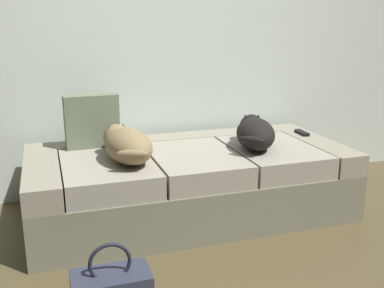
{
  "coord_description": "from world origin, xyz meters",
  "views": [
    {
      "loc": [
        -0.85,
        -1.54,
        1.23
      ],
      "look_at": [
        0.0,
        1.06,
        0.49
      ],
      "focal_mm": 42.61,
      "sensor_mm": 36.0,
      "label": 1
    }
  ],
  "objects_px": {
    "dog_tan": "(126,144)",
    "tv_remote": "(302,133)",
    "throw_pillow": "(92,121)",
    "dog_dark": "(255,132)",
    "couch": "(190,182)"
  },
  "relations": [
    {
      "from": "couch",
      "to": "tv_remote",
      "type": "distance_m",
      "value": 0.93
    },
    {
      "from": "throw_pillow",
      "to": "dog_dark",
      "type": "bearing_deg",
      "value": -18.94
    },
    {
      "from": "couch",
      "to": "throw_pillow",
      "type": "height_order",
      "value": "throw_pillow"
    },
    {
      "from": "dog_tan",
      "to": "tv_remote",
      "type": "relative_size",
      "value": 3.85
    },
    {
      "from": "dog_dark",
      "to": "dog_tan",
      "type": "bearing_deg",
      "value": -177.48
    },
    {
      "from": "couch",
      "to": "tv_remote",
      "type": "relative_size",
      "value": 13.35
    },
    {
      "from": "dog_tan",
      "to": "dog_dark",
      "type": "height_order",
      "value": "dog_tan"
    },
    {
      "from": "dog_tan",
      "to": "throw_pillow",
      "type": "xyz_separation_m",
      "value": [
        -0.15,
        0.38,
        0.07
      ]
    },
    {
      "from": "dog_tan",
      "to": "throw_pillow",
      "type": "relative_size",
      "value": 1.7
    },
    {
      "from": "couch",
      "to": "throw_pillow",
      "type": "bearing_deg",
      "value": 155.1
    },
    {
      "from": "dog_dark",
      "to": "tv_remote",
      "type": "xyz_separation_m",
      "value": [
        0.48,
        0.21,
        -0.09
      ]
    },
    {
      "from": "couch",
      "to": "throw_pillow",
      "type": "distance_m",
      "value": 0.74
    },
    {
      "from": "couch",
      "to": "dog_dark",
      "type": "relative_size",
      "value": 3.61
    },
    {
      "from": "tv_remote",
      "to": "throw_pillow",
      "type": "distance_m",
      "value": 1.48
    },
    {
      "from": "throw_pillow",
      "to": "tv_remote",
      "type": "bearing_deg",
      "value": -5.22
    }
  ]
}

